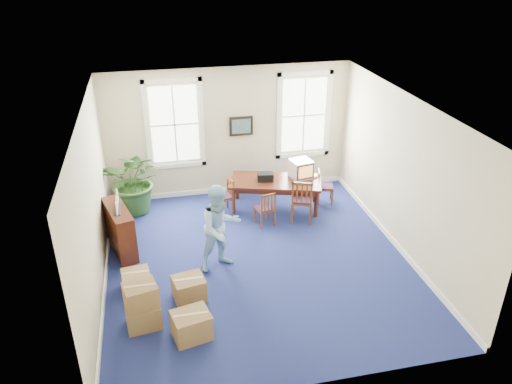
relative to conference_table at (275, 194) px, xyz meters
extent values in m
plane|color=navy|center=(-0.91, -2.12, -0.36)|extent=(6.50, 6.50, 0.00)
plane|color=white|center=(-0.91, -2.12, 2.84)|extent=(6.50, 6.50, 0.00)
plane|color=beige|center=(-0.91, 1.13, 1.24)|extent=(6.50, 0.00, 6.50)
plane|color=beige|center=(-0.91, -5.37, 1.24)|extent=(6.50, 0.00, 6.50)
plane|color=beige|center=(-3.91, -2.12, 1.24)|extent=(0.00, 6.50, 6.50)
plane|color=beige|center=(2.09, -2.12, 1.24)|extent=(0.00, 6.50, 6.50)
cube|color=white|center=(-0.91, 1.10, -0.30)|extent=(6.00, 0.04, 0.12)
cube|color=white|center=(-3.88, -2.12, -0.30)|extent=(0.04, 6.50, 0.12)
cube|color=white|center=(2.06, -2.12, -0.30)|extent=(0.04, 6.50, 0.12)
cube|color=white|center=(0.92, 0.00, 0.39)|extent=(0.20, 0.23, 0.05)
cube|color=black|center=(-0.24, 0.05, 0.46)|extent=(0.40, 0.29, 0.19)
imported|color=#93C3E7|center=(-1.65, -2.14, 0.52)|extent=(1.03, 0.91, 1.76)
cube|color=#441B0F|center=(-3.57, -1.23, 0.13)|extent=(0.68, 1.30, 0.98)
imported|color=#274A1D|center=(-3.24, 0.54, 0.43)|extent=(1.72, 1.59, 1.58)
camera|label=1|loc=(-2.74, -10.30, 5.42)|focal=35.00mm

